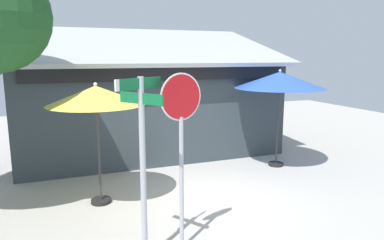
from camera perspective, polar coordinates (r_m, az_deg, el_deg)
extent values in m
cube|color=#ADA8A0|center=(8.22, 3.96, -12.76)|extent=(28.00, 28.00, 0.10)
cube|color=#333D42|center=(11.88, -7.25, 2.42)|extent=(8.04, 4.18, 3.10)
cube|color=#B7BABF|center=(11.63, -7.31, 12.20)|extent=(8.54, 4.75, 1.35)
cube|color=black|center=(9.71, -4.43, 7.83)|extent=(7.44, 0.16, 0.44)
cylinder|color=#A8AAB2|center=(5.34, -8.07, -8.61)|extent=(0.09, 0.09, 2.90)
cube|color=#116B38|center=(5.07, -8.46, 5.99)|extent=(0.72, 0.49, 0.16)
cube|color=#116B38|center=(5.09, -8.40, 3.52)|extent=(0.49, 0.72, 0.16)
cube|color=white|center=(4.75, -12.28, 5.58)|extent=(0.07, 0.06, 0.16)
cylinder|color=#A8AAB2|center=(5.74, -1.74, -10.62)|extent=(0.07, 0.07, 2.25)
cylinder|color=white|center=(5.39, -1.82, 3.82)|extent=(0.73, 0.20, 0.75)
cylinder|color=red|center=(5.39, -1.82, 3.82)|extent=(0.69, 0.20, 0.70)
cylinder|color=black|center=(8.11, -14.74, -12.76)|extent=(0.44, 0.44, 0.08)
cylinder|color=#333335|center=(7.75, -15.11, -5.42)|extent=(0.05, 0.05, 2.23)
cone|color=#EAD14C|center=(7.51, -15.57, 3.93)|extent=(2.05, 2.05, 0.40)
sphere|color=silver|center=(7.49, -15.65, 5.70)|extent=(0.08, 0.08, 0.08)
cylinder|color=black|center=(10.64, 13.65, -7.07)|extent=(0.44, 0.44, 0.08)
cylinder|color=#333335|center=(10.37, 13.92, -1.09)|extent=(0.05, 0.05, 2.34)
cone|color=#2D56B7|center=(10.19, 14.25, 6.40)|extent=(2.57, 2.57, 0.46)
sphere|color=silver|center=(10.18, 14.32, 7.87)|extent=(0.08, 0.08, 0.08)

